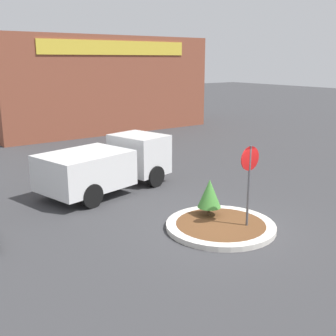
% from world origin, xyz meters
% --- Properties ---
extents(ground_plane, '(120.00, 120.00, 0.00)m').
position_xyz_m(ground_plane, '(0.00, 0.00, 0.00)').
color(ground_plane, '#38383A').
extents(traffic_island, '(3.32, 3.32, 0.16)m').
position_xyz_m(traffic_island, '(0.00, 0.00, 0.08)').
color(traffic_island, beige).
rests_on(traffic_island, ground_plane).
extents(stop_sign, '(0.71, 0.07, 2.59)m').
position_xyz_m(stop_sign, '(0.54, -0.56, 1.80)').
color(stop_sign, '#4C4C51').
rests_on(stop_sign, ground_plane).
extents(island_shrub, '(0.74, 0.74, 1.18)m').
position_xyz_m(island_shrub, '(0.19, 0.74, 0.89)').
color(island_shrub, brown).
rests_on(island_shrub, traffic_island).
extents(utility_truck, '(5.62, 3.34, 1.97)m').
position_xyz_m(utility_truck, '(-0.92, 5.40, 1.06)').
color(utility_truck, silver).
rests_on(utility_truck, ground_plane).
extents(storefront_building, '(15.26, 6.07, 6.51)m').
position_xyz_m(storefront_building, '(5.77, 19.25, 3.26)').
color(storefront_building, brown).
rests_on(storefront_building, ground_plane).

